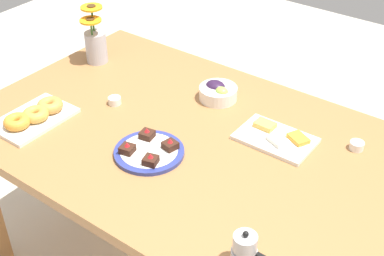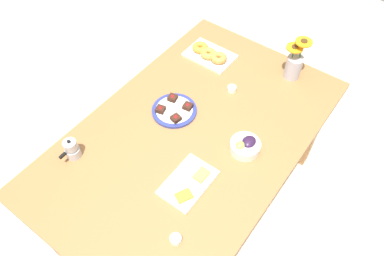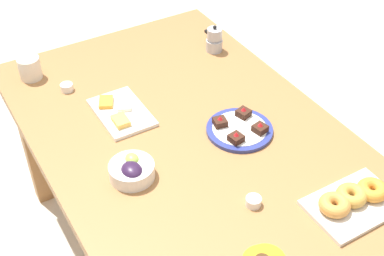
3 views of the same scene
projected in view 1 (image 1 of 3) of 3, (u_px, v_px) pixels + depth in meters
name	position (u px, v px, depth m)	size (l,w,h in m)	color
dining_table	(192.00, 157.00, 1.90)	(1.60, 1.00, 0.74)	#9E6B3D
grape_bowl	(218.00, 92.00, 2.04)	(0.15, 0.15, 0.07)	white
cheese_platter	(276.00, 138.00, 1.83)	(0.26, 0.17, 0.03)	white
croissant_platter	(34.00, 116.00, 1.92)	(0.19, 0.28, 0.05)	white
jam_cup_honey	(114.00, 101.00, 2.01)	(0.05, 0.05, 0.03)	white
jam_cup_berry	(357.00, 145.00, 1.78)	(0.05, 0.05, 0.03)	white
dessert_plate	(149.00, 151.00, 1.76)	(0.23, 0.23, 0.05)	navy
flower_vase	(96.00, 43.00, 2.25)	(0.11, 0.12, 0.25)	#B2B2BC
moka_pot	(245.00, 251.00, 1.36)	(0.11, 0.07, 0.12)	#B7B7BC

